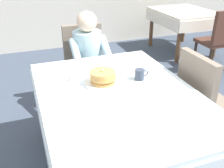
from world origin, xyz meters
TOP-DOWN VIEW (x-y plane):
  - dining_table_main at (0.00, 0.00)m, footprint 1.12×1.52m
  - chair_diner at (0.06, 1.17)m, footprint 0.44×0.45m
  - diner_person at (0.06, 1.01)m, footprint 0.40×0.43m
  - chair_right_side at (0.77, 0.00)m, footprint 0.45×0.44m
  - plate_breakfast at (-0.06, 0.16)m, footprint 0.28×0.28m
  - breakfast_stack at (-0.06, 0.16)m, footprint 0.20×0.20m
  - cup_coffee at (0.24, 0.14)m, footprint 0.11×0.08m
  - syrup_pitcher at (-0.27, 0.29)m, footprint 0.08×0.08m
  - fork_left_of_plate at (-0.25, 0.14)m, footprint 0.03×0.18m
  - knife_right_of_plate at (0.13, 0.14)m, footprint 0.02×0.20m
  - spoon_near_edge at (-0.03, -0.16)m, footprint 0.15×0.05m
  - napkin_folded at (-0.39, 0.01)m, footprint 0.19×0.15m
  - background_table_far at (2.17, 2.38)m, footprint 0.92×1.12m
  - background_chair_empty at (2.17, 1.43)m, footprint 0.44×0.45m

SIDE VIEW (x-z plane):
  - chair_diner at x=0.06m, z-range 0.06..0.99m
  - chair_right_side at x=0.77m, z-range 0.06..0.99m
  - background_chair_empty at x=2.17m, z-range 0.06..0.99m
  - background_table_far at x=2.17m, z-range 0.25..0.99m
  - dining_table_main at x=0.00m, z-range 0.28..1.02m
  - diner_person at x=0.06m, z-range 0.11..1.23m
  - fork_left_of_plate at x=-0.25m, z-range 0.74..0.74m
  - knife_right_of_plate at x=0.13m, z-range 0.74..0.74m
  - spoon_near_edge at x=-0.03m, z-range 0.74..0.74m
  - napkin_folded at x=-0.39m, z-range 0.74..0.75m
  - plate_breakfast at x=-0.06m, z-range 0.74..0.76m
  - syrup_pitcher at x=-0.27m, z-range 0.74..0.81m
  - cup_coffee at x=0.24m, z-range 0.74..0.83m
  - breakfast_stack at x=-0.06m, z-range 0.75..0.85m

